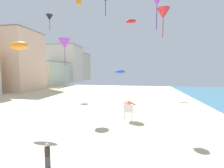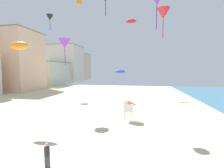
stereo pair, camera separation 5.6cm
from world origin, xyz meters
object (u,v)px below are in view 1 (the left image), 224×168
(kite_blue_parafoil, at_px, (120,72))
(kite_red_parafoil, at_px, (131,21))
(kite_orange_box, at_px, (79,1))
(kite_black_delta_2, at_px, (49,18))
(lifeguard_stand, at_px, (128,106))
(kite_orange_parafoil, at_px, (19,46))
(kite_purple_delta_2, at_px, (65,44))
(kite_red_delta, at_px, (163,14))
(kite_flyer, at_px, (47,154))

(kite_blue_parafoil, bearing_deg, kite_red_parafoil, 10.35)
(kite_orange_box, bearing_deg, kite_black_delta_2, -155.33)
(kite_blue_parafoil, height_order, kite_red_parafoil, kite_red_parafoil)
(lifeguard_stand, distance_m, kite_orange_parafoil, 14.08)
(kite_purple_delta_2, relative_size, kite_orange_parafoil, 1.56)
(kite_blue_parafoil, height_order, kite_black_delta_2, kite_black_delta_2)
(kite_red_parafoil, height_order, kite_orange_parafoil, kite_red_parafoil)
(lifeguard_stand, distance_m, kite_red_parafoil, 26.12)
(lifeguard_stand, xyz_separation_m, kite_purple_delta_2, (-8.55, 0.88, 7.89))
(kite_red_delta, bearing_deg, kite_purple_delta_2, -172.30)
(kite_flyer, height_order, lifeguard_stand, lifeguard_stand)
(kite_red_delta, xyz_separation_m, kite_blue_parafoil, (-7.64, 17.33, -7.50))
(kite_purple_delta_2, bearing_deg, lifeguard_stand, -5.87)
(kite_black_delta_2, distance_m, kite_orange_parafoil, 23.22)
(kite_blue_parafoil, height_order, kite_orange_parafoil, kite_orange_parafoil)
(kite_red_parafoil, bearing_deg, kite_red_delta, -73.99)
(kite_flyer, relative_size, kite_orange_parafoil, 0.73)
(kite_orange_box, relative_size, kite_purple_delta_2, 0.41)
(kite_blue_parafoil, bearing_deg, kite_flyer, -91.70)
(kite_purple_delta_2, bearing_deg, kite_flyer, -69.06)
(kite_flyer, bearing_deg, kite_orange_parafoil, 48.79)
(lifeguard_stand, height_order, kite_black_delta_2, kite_black_delta_2)
(kite_red_parafoil, height_order, kite_black_delta_2, kite_black_delta_2)
(kite_flyer, height_order, kite_red_parafoil, kite_red_parafoil)
(kite_red_parafoil, relative_size, kite_orange_box, 1.77)
(kite_flyer, distance_m, kite_orange_parafoil, 12.62)
(lifeguard_stand, bearing_deg, kite_red_delta, 16.87)
(kite_blue_parafoil, bearing_deg, kite_red_delta, -66.21)
(kite_blue_parafoil, relative_size, kite_purple_delta_2, 0.70)
(kite_blue_parafoil, bearing_deg, kite_purple_delta_2, -104.82)
(kite_red_delta, distance_m, kite_black_delta_2, 27.99)
(kite_orange_box, bearing_deg, kite_red_delta, -42.42)
(kite_black_delta_2, bearing_deg, kite_blue_parafoil, 13.62)
(lifeguard_stand, height_order, kite_purple_delta_2, kite_purple_delta_2)
(lifeguard_stand, relative_size, kite_red_parafoil, 1.00)
(kite_black_delta_2, bearing_deg, kite_orange_box, 24.67)
(kite_red_delta, bearing_deg, kite_orange_box, 137.58)
(kite_red_delta, bearing_deg, kite_red_parafoil, 106.01)
(kite_blue_parafoil, distance_m, kite_orange_parafoil, 24.94)
(kite_purple_delta_2, xyz_separation_m, kite_orange_parafoil, (-3.15, -4.32, -0.85))
(kite_red_parafoil, relative_size, kite_black_delta_2, 0.71)
(kite_black_delta_2, height_order, kite_orange_parafoil, kite_black_delta_2)
(kite_purple_delta_2, bearing_deg, kite_blue_parafoil, 75.18)
(kite_red_delta, distance_m, kite_orange_box, 25.97)
(kite_red_parafoil, distance_m, kite_purple_delta_2, 22.55)
(lifeguard_stand, xyz_separation_m, kite_blue_parafoil, (-3.51, 19.92, 4.02))
(lifeguard_stand, height_order, kite_orange_box, kite_orange_box)
(kite_blue_parafoil, distance_m, kite_purple_delta_2, 20.08)
(lifeguard_stand, distance_m, kite_red_delta, 12.51)
(kite_orange_box, bearing_deg, lifeguard_stand, -54.09)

